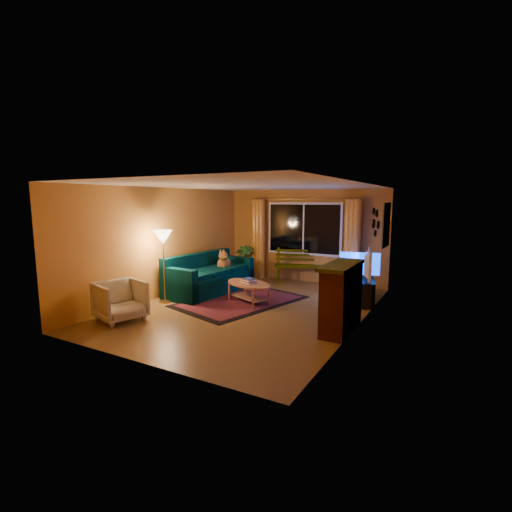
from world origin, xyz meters
The scene contains 22 objects.
floor centered at (0.00, 0.00, -0.01)m, with size 4.50×6.00×0.02m, color brown.
ceiling centered at (0.00, 0.00, 2.51)m, with size 4.50×6.00×0.02m, color white.
wall_back centered at (0.00, 3.01, 1.25)m, with size 4.50×0.02×2.50m, color #C37D30.
wall_left centered at (-2.26, 0.00, 1.25)m, with size 0.02×6.00×2.50m, color #C37D30.
wall_right centered at (2.26, 0.00, 1.25)m, with size 0.02×6.00×2.50m, color #C37D30.
window centered at (0.00, 2.94, 1.45)m, with size 2.00×0.02×1.30m, color black.
curtain_rod centered at (0.00, 2.90, 2.25)m, with size 0.03×0.03×3.20m, color #BF8C3F.
curtain_left centered at (-1.35, 2.88, 1.12)m, with size 0.36×0.36×2.24m, color orange.
curtain_right centered at (1.35, 2.88, 1.12)m, with size 0.36×0.36×2.24m, color orange.
bench centered at (0.11, 2.75, 0.23)m, with size 1.56×0.46×0.47m, color #2F3401.
potted_plant centered at (-1.66, 2.56, 0.47)m, with size 0.52×0.52×0.94m, color #235B1E.
sofa centered at (-1.48, 0.69, 0.47)m, with size 0.99×2.31×0.93m, color black.
dog centered at (-1.43, 1.21, 0.69)m, with size 0.31×0.42×0.46m, color #9E602D, non-canonical shape.
armchair centered at (-1.69, -1.84, 0.40)m, with size 0.78×0.73×0.81m, color #C2B797.
floor_lamp centered at (-1.82, -0.52, 0.80)m, with size 0.27×0.27×1.59m, color #BF8C3F.
rug centered at (-0.40, 0.32, 0.01)m, with size 1.74×2.75×0.02m, color maroon.
coffee_table centered at (-0.20, 0.34, 0.22)m, with size 1.22×1.22×0.44m, color #AE6E49.
tv_console centered at (1.95, 1.64, 0.27)m, with size 0.43×1.28×0.53m, color black.
television centered at (1.95, 1.64, 0.84)m, with size 1.07×0.14×0.62m, color black.
fireplace centered at (2.05, -0.40, 0.55)m, with size 0.40×1.20×1.10m, color maroon.
mirror_cluster centered at (2.21, 1.30, 1.80)m, with size 0.06×0.60×0.56m, color black, non-canonical shape.
painting centered at (2.22, 2.45, 1.65)m, with size 0.04×0.76×0.96m, color #C8631B.
Camera 1 is at (3.75, -6.43, 2.20)m, focal length 26.00 mm.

